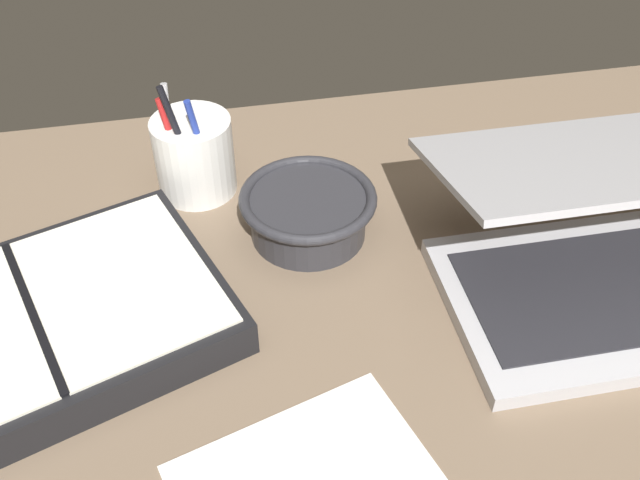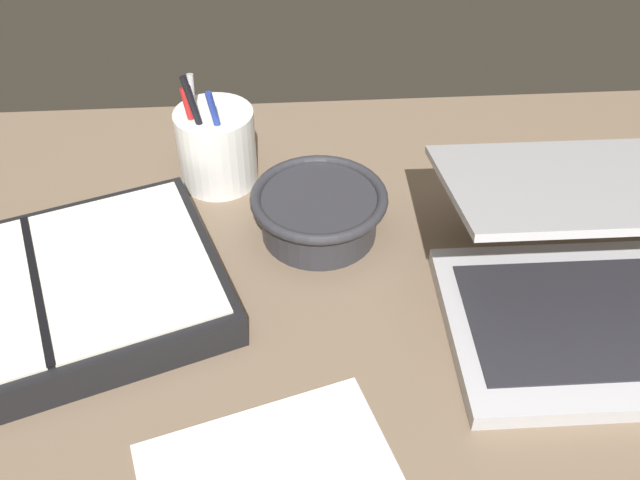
{
  "view_description": "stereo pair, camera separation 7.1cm",
  "coord_description": "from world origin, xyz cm",
  "px_view_note": "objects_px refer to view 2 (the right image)",
  "views": [
    {
      "loc": [
        -11.06,
        -40.48,
        56.34
      ],
      "look_at": [
        -0.5,
        11.6,
        9.0
      ],
      "focal_mm": 40.0,
      "sensor_mm": 36.0,
      "label": 1
    },
    {
      "loc": [
        -4.02,
        -41.43,
        56.34
      ],
      "look_at": [
        -0.5,
        11.6,
        9.0
      ],
      "focal_mm": 40.0,
      "sensor_mm": 36.0,
      "label": 2
    }
  ],
  "objects_px": {
    "planner": "(42,300)",
    "bowl": "(317,211)",
    "laptop": "(605,274)",
    "pen_cup": "(216,147)"
  },
  "relations": [
    {
      "from": "pen_cup",
      "to": "planner",
      "type": "distance_m",
      "value": 0.28
    },
    {
      "from": "laptop",
      "to": "bowl",
      "type": "distance_m",
      "value": 0.31
    },
    {
      "from": "planner",
      "to": "bowl",
      "type": "bearing_deg",
      "value": 1.5
    },
    {
      "from": "laptop",
      "to": "pen_cup",
      "type": "xyz_separation_m",
      "value": [
        -0.39,
        0.25,
        -0.0
      ]
    },
    {
      "from": "bowl",
      "to": "planner",
      "type": "xyz_separation_m",
      "value": [
        -0.29,
        -0.11,
        -0.01
      ]
    },
    {
      "from": "pen_cup",
      "to": "bowl",
      "type": "bearing_deg",
      "value": -43.46
    },
    {
      "from": "laptop",
      "to": "bowl",
      "type": "bearing_deg",
      "value": 153.83
    },
    {
      "from": "laptop",
      "to": "bowl",
      "type": "relative_size",
      "value": 2.05
    },
    {
      "from": "laptop",
      "to": "planner",
      "type": "bearing_deg",
      "value": 177.44
    },
    {
      "from": "laptop",
      "to": "bowl",
      "type": "xyz_separation_m",
      "value": [
        -0.28,
        0.14,
        -0.02
      ]
    }
  ]
}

